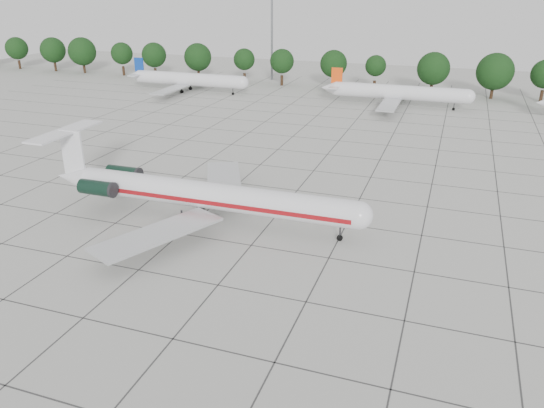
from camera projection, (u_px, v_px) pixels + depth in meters
The scene contains 7 objects.
ground at pixel (251, 245), 53.25m from camera, with size 260.00×260.00×0.00m, color #B6B6AE.
apron_joints at pixel (295, 193), 66.29m from camera, with size 170.00×170.00×0.02m, color #383838.
main_airliner at pixel (195, 193), 57.87m from camera, with size 37.64×29.59×8.82m.
bg_airliner_b at pixel (188, 80), 125.74m from camera, with size 28.24×27.20×7.40m.
bg_airliner_c at pixel (398, 93), 110.97m from camera, with size 28.24×27.20×7.40m.
tree_line at pixel (334, 64), 128.39m from camera, with size 249.86×8.44×10.22m.
floodlight_mast at pixel (272, 24), 136.82m from camera, with size 1.60×1.60×25.45m.
Camera 1 is at (17.64, -44.08, 24.54)m, focal length 35.00 mm.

